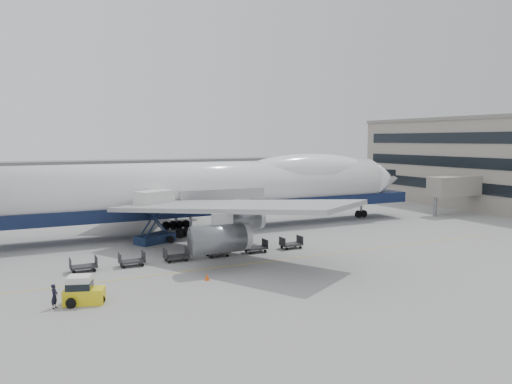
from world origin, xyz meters
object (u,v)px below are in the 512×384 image
ground_worker (54,296)px  airliner (210,187)px  catering_truck (154,213)px  baggage_tug (82,291)px

ground_worker → airliner: bearing=-12.6°
airliner → catering_truck: 9.82m
airliner → catering_truck: (-8.47, -4.46, -2.20)m
catering_truck → ground_worker: size_ratio=3.46×
airliner → ground_worker: 31.44m
airliner → baggage_tug: airliner is taller
airliner → catering_truck: bearing=-152.2°
catering_truck → ground_worker: 22.53m
airliner → baggage_tug: size_ratio=21.57×
baggage_tug → ground_worker: 1.90m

